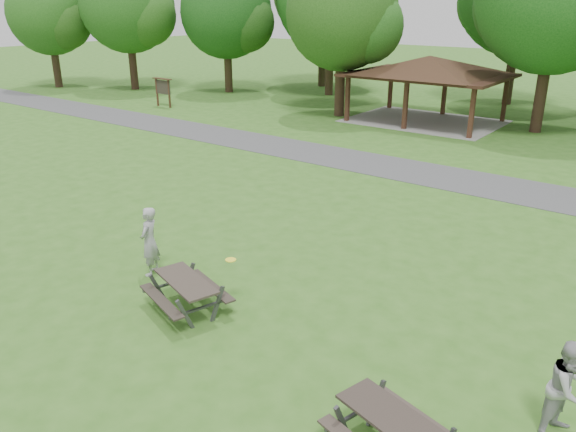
# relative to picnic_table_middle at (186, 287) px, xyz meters

# --- Properties ---
(ground) EXTENTS (160.00, 160.00, 0.00)m
(ground) POSITION_rel_picnic_table_middle_xyz_m (-0.78, -0.46, -0.60)
(ground) COLOR #30611B
(ground) RESTS_ON ground
(asphalt_path) EXTENTS (120.00, 3.20, 0.02)m
(asphalt_path) POSITION_rel_picnic_table_middle_xyz_m (-0.78, 13.54, -0.59)
(asphalt_path) COLOR #414244
(asphalt_path) RESTS_ON ground
(pavilion) EXTENTS (8.60, 7.01, 3.76)m
(pavilion) POSITION_rel_picnic_table_middle_xyz_m (-4.78, 23.54, 2.46)
(pavilion) COLOR #311B11
(pavilion) RESTS_ON ground
(notice_board) EXTENTS (1.60, 0.30, 1.88)m
(notice_board) POSITION_rel_picnic_table_middle_xyz_m (-20.78, 17.54, 0.71)
(notice_board) COLOR #3B2015
(notice_board) RESTS_ON ground
(tree_row_a) EXTENTS (7.56, 7.20, 9.97)m
(tree_row_a) POSITION_rel_picnic_table_middle_xyz_m (-28.69, 21.57, 5.55)
(tree_row_a) COLOR black
(tree_row_a) RESTS_ON ground
(tree_row_b) EXTENTS (7.14, 6.80, 9.28)m
(tree_row_b) POSITION_rel_picnic_table_middle_xyz_m (-21.70, 25.07, 5.07)
(tree_row_b) COLOR black
(tree_row_b) RESTS_ON ground
(tree_row_c) EXTENTS (8.19, 7.80, 10.67)m
(tree_row_c) POSITION_rel_picnic_table_middle_xyz_m (-14.68, 28.57, 5.94)
(tree_row_c) COLOR #2F2015
(tree_row_c) RESTS_ON ground
(tree_row_d) EXTENTS (6.93, 6.60, 9.27)m
(tree_row_d) POSITION_rel_picnic_table_middle_xyz_m (-9.70, 22.07, 5.17)
(tree_row_d) COLOR #2F1F15
(tree_row_d) RESTS_ON ground
(tree_flank_left) EXTENTS (6.72, 6.40, 8.93)m
(tree_flank_left) POSITION_rel_picnic_table_middle_xyz_m (-34.70, 18.57, 4.93)
(tree_flank_left) COLOR black
(tree_flank_left) RESTS_ON ground
(picnic_table_middle) EXTENTS (2.24, 2.00, 0.81)m
(picnic_table_middle) POSITION_rel_picnic_table_middle_xyz_m (0.00, 0.00, 0.00)
(picnic_table_middle) COLOR #2E2721
(picnic_table_middle) RESTS_ON ground
(picnic_table_far) EXTENTS (2.16, 1.91, 0.80)m
(picnic_table_far) POSITION_rel_picnic_table_middle_xyz_m (5.80, -1.18, -0.01)
(picnic_table_far) COLOR black
(picnic_table_far) RESTS_ON ground
(frisbee_in_flight) EXTENTS (0.33, 0.33, 0.02)m
(frisbee_in_flight) POSITION_rel_picnic_table_middle_xyz_m (0.64, 0.82, 0.56)
(frisbee_in_flight) COLOR yellow
(frisbee_in_flight) RESTS_ON ground
(frisbee_thrower) EXTENTS (0.68, 0.79, 1.83)m
(frisbee_thrower) POSITION_rel_picnic_table_middle_xyz_m (-2.12, 0.75, 0.32)
(frisbee_thrower) COLOR #9B9B9E
(frisbee_thrower) RESTS_ON ground
(frisbee_catcher) EXTENTS (0.85, 0.98, 1.71)m
(frisbee_catcher) POSITION_rel_picnic_table_middle_xyz_m (7.78, 1.00, 0.26)
(frisbee_catcher) COLOR #A0A0A2
(frisbee_catcher) RESTS_ON ground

